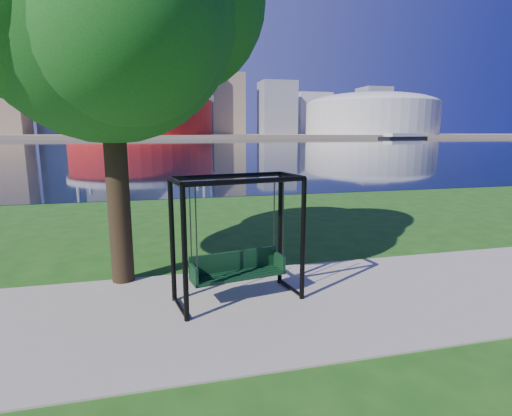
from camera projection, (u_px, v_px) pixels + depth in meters
name	position (u px, v px, depth m)	size (l,w,h in m)	color
ground	(267.00, 295.00, 7.75)	(900.00, 900.00, 0.00)	#1E5114
path	(275.00, 305.00, 7.27)	(120.00, 4.00, 0.03)	#9E937F
river	(165.00, 145.00, 105.08)	(900.00, 180.00, 0.02)	black
far_bank	(159.00, 136.00, 299.56)	(900.00, 228.00, 2.00)	#937F60
stadium	(141.00, 113.00, 227.01)	(83.00, 83.00, 32.00)	maroon
arena	(371.00, 113.00, 260.71)	(84.00, 84.00, 26.56)	beige
skyline	(151.00, 89.00, 304.86)	(392.00, 66.00, 96.50)	gray
swing	(237.00, 242.00, 7.29)	(2.43, 1.39, 2.35)	black
park_tree	(103.00, 3.00, 7.47)	(6.37, 5.76, 7.91)	black
barge	(403.00, 136.00, 210.24)	(29.94, 15.19, 2.89)	black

